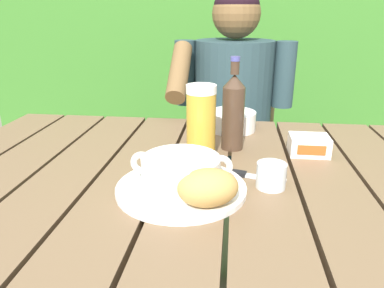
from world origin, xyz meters
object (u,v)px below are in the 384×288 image
at_px(serving_plate, 181,188).
at_px(beer_glass, 199,121).
at_px(diner_bowl, 232,121).
at_px(soup_bowl, 181,171).
at_px(table_knife, 245,175).
at_px(bread_roll, 208,187).
at_px(chair_near_diner, 231,152).
at_px(water_glass_small, 271,175).
at_px(butter_tub, 309,145).
at_px(beer_bottle, 233,111).
at_px(person_eating, 232,112).

relative_size(serving_plate, beer_glass, 1.47).
xyz_separation_m(serving_plate, diner_bowl, (0.10, 0.44, 0.02)).
distance_m(soup_bowl, table_knife, 0.17).
relative_size(soup_bowl, bread_roll, 1.53).
distance_m(chair_near_diner, water_glass_small, 1.00).
xyz_separation_m(bread_roll, butter_tub, (0.25, 0.32, -0.02)).
bearing_deg(water_glass_small, chair_near_diner, 95.41).
xyz_separation_m(chair_near_diner, beer_bottle, (0.00, -0.71, 0.40)).
xyz_separation_m(serving_plate, water_glass_small, (0.19, 0.04, 0.02)).
bearing_deg(beer_glass, bread_roll, -81.00).
xyz_separation_m(chair_near_diner, serving_plate, (-0.10, -0.98, 0.30)).
distance_m(beer_bottle, table_knife, 0.21).
distance_m(chair_near_diner, beer_bottle, 0.82).
bearing_deg(soup_bowl, beer_glass, 84.68).
distance_m(person_eating, diner_bowl, 0.35).
bearing_deg(beer_glass, person_eating, 82.21).
xyz_separation_m(serving_plate, bread_roll, (0.06, -0.07, 0.04)).
distance_m(soup_bowl, beer_glass, 0.21).
xyz_separation_m(beer_glass, table_knife, (0.12, -0.11, -0.09)).
height_order(bread_roll, beer_bottle, beer_bottle).
bearing_deg(bread_roll, table_knife, 65.11).
bearing_deg(diner_bowl, person_eating, 90.49).
relative_size(butter_tub, diner_bowl, 0.68).
relative_size(chair_near_diner, serving_plate, 3.21).
xyz_separation_m(chair_near_diner, table_knife, (0.03, -0.89, 0.30)).
bearing_deg(chair_near_diner, beer_bottle, -89.78).
bearing_deg(serving_plate, person_eating, 82.84).
distance_m(serving_plate, butter_tub, 0.40).
bearing_deg(serving_plate, water_glass_small, 11.58).
height_order(bread_roll, table_knife, bread_roll).
relative_size(person_eating, diner_bowl, 7.98).
xyz_separation_m(person_eating, water_glass_small, (0.09, -0.74, 0.06)).
bearing_deg(soup_bowl, person_eating, 82.84).
distance_m(table_knife, diner_bowl, 0.35).
bearing_deg(bread_roll, person_eating, 87.57).
bearing_deg(butter_tub, chair_near_diner, 105.70).
bearing_deg(beer_bottle, beer_glass, -141.21).
bearing_deg(diner_bowl, butter_tub, -42.73).
bearing_deg(serving_plate, chair_near_diner, 84.12).
bearing_deg(water_glass_small, table_knife, 138.41).
xyz_separation_m(beer_glass, diner_bowl, (0.08, 0.24, -0.07)).
bearing_deg(table_knife, beer_bottle, 100.02).
height_order(serving_plate, water_glass_small, water_glass_small).
height_order(butter_tub, table_knife, butter_tub).
xyz_separation_m(beer_glass, beer_bottle, (0.09, 0.07, 0.01)).
relative_size(chair_near_diner, butter_tub, 8.72).
xyz_separation_m(bread_roll, diner_bowl, (0.04, 0.51, -0.02)).
height_order(chair_near_diner, butter_tub, chair_near_diner).
bearing_deg(serving_plate, beer_glass, 84.68).
distance_m(person_eating, soup_bowl, 0.79).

